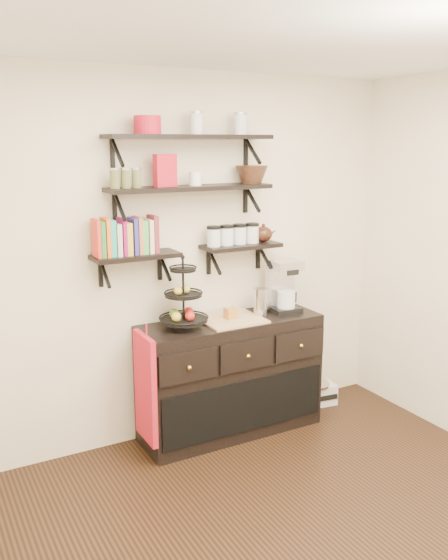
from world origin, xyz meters
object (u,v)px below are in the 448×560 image
fruit_stand (184,304)px  coffee_maker (283,287)px  sideboard (231,376)px  radio (317,394)px

fruit_stand → coffee_maker: fruit_stand is taller
sideboard → coffee_maker: bearing=3.3°
radio → fruit_stand: bearing=-170.3°
coffee_maker → fruit_stand: bearing=-175.4°
fruit_stand → sideboard: bearing=-0.5°
radio → sideboard: bearing=-169.0°
sideboard → fruit_stand: bearing=179.5°
coffee_maker → radio: bearing=7.4°
sideboard → radio: 0.95m
radio → coffee_maker: bearing=-168.4°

